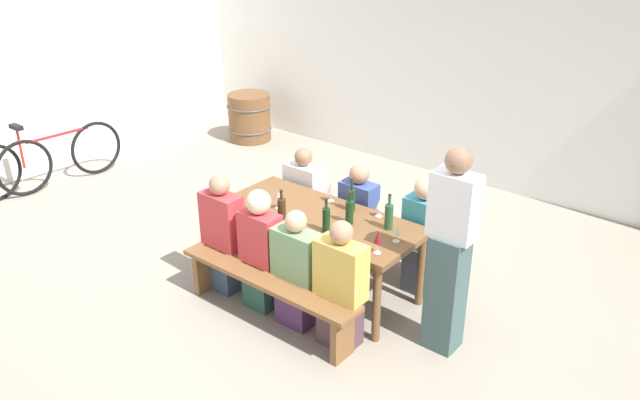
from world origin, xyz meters
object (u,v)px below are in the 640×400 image
seated_guest_near_0 (223,236)px  seated_guest_near_1 (261,252)px  wine_glass_2 (397,230)px  seated_guest_far_0 (304,201)px  parked_bicycle_0 (61,156)px  wine_bottle_0 (282,211)px  seated_guest_near_2 (297,272)px  bench_near (268,287)px  wine_bottle_2 (351,199)px  wine_bottle_1 (389,216)px  wine_glass_0 (278,196)px  wine_barrel (249,117)px  wine_bottle_3 (326,220)px  wine_glass_4 (379,205)px  wine_bottle_4 (349,212)px  seated_guest_near_3 (340,288)px  seated_guest_far_1 (358,219)px  bench_far (364,227)px  wine_glass_1 (378,238)px  standing_host (449,255)px  seated_guest_far_2 (422,238)px  tasting_table (320,223)px

seated_guest_near_0 → seated_guest_near_1: bearing=-90.0°
wine_glass_2 → seated_guest_far_0: (-1.45, 0.54, -0.36)m
parked_bicycle_0 → wine_bottle_0: bearing=-88.8°
seated_guest_near_0 → seated_guest_near_2: (0.88, 0.00, -0.04)m
bench_near → wine_bottle_2: bearing=80.8°
wine_bottle_1 → wine_glass_0: wine_bottle_1 is taller
seated_guest_far_0 → wine_barrel: 3.41m
wine_bottle_2 → parked_bicycle_0: (-4.24, -0.41, -0.49)m
wine_bottle_3 → wine_glass_0: wine_bottle_3 is taller
bench_near → wine_glass_4: bearing=67.4°
wine_bottle_4 → wine_glass_0: size_ratio=1.66×
wine_bottle_0 → wine_bottle_1: (0.77, 0.50, -0.00)m
wine_bottle_3 → seated_guest_near_2: (-0.04, -0.34, -0.37)m
bench_near → wine_bottle_2: 1.10m
wine_glass_2 → seated_guest_near_3: (-0.14, -0.56, -0.34)m
seated_guest_far_0 → seated_guest_far_1: size_ratio=1.00×
bench_far → wine_bottle_2: 0.69m
wine_bottle_2 → seated_guest_near_1: size_ratio=0.27×
wine_glass_1 → wine_glass_2: bearing=87.3°
wine_glass_4 → wine_glass_0: bearing=-151.3°
standing_host → wine_barrel: 5.43m
wine_glass_4 → seated_guest_near_1: bearing=-126.3°
bench_far → wine_bottle_3: wine_bottle_3 is taller
seated_guest_near_0 → seated_guest_near_2: 0.88m
seated_guest_near_1 → seated_guest_far_0: bearing=22.0°
seated_guest_far_1 → wine_barrel: 3.99m
seated_guest_far_1 → seated_guest_far_0: bearing=-90.0°
wine_glass_1 → seated_guest_near_3: 0.50m
wine_glass_0 → seated_guest_far_0: seated_guest_far_0 is taller
wine_bottle_4 → seated_guest_far_1: size_ratio=0.27×
wine_bottle_3 → seated_guest_near_2: bearing=-97.5°
wine_bottle_1 → wine_glass_2: size_ratio=2.11×
wine_bottle_4 → seated_guest_far_0: bearing=151.8°
wine_glass_4 → standing_host: 0.97m
seated_guest_near_0 → seated_guest_far_2: size_ratio=1.01×
wine_glass_2 → wine_glass_4: 0.48m
wine_bottle_1 → wine_glass_0: size_ratio=1.83×
tasting_table → seated_guest_far_0: size_ratio=1.76×
wine_bottle_1 → wine_bottle_3: bearing=-134.8°
seated_guest_far_1 → seated_guest_near_2: bearing=8.7°
wine_bottle_2 → wine_glass_0: wine_bottle_2 is taller
bench_near → parked_bicycle_0: bearing=172.3°
seated_guest_near_3 → seated_guest_near_2: bearing=90.0°
wine_bottle_2 → parked_bicycle_0: wine_bottle_2 is taller
bench_near → seated_guest_far_1: (0.03, 1.25, 0.16)m
wine_bottle_2 → seated_guest_near_2: 0.89m
seated_guest_near_0 → seated_guest_near_2: seated_guest_near_0 is taller
wine_bottle_3 → standing_host: standing_host is taller
wine_bottle_1 → wine_bottle_2: size_ratio=1.05×
wine_bottle_2 → seated_guest_far_0: bearing=160.2°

